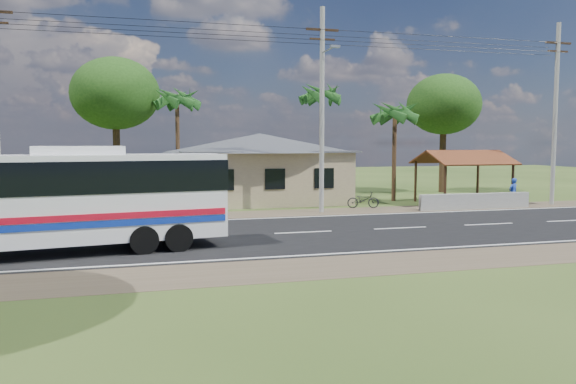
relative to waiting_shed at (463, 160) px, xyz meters
name	(u,v)px	position (x,y,z in m)	size (l,w,h in m)	color
ground	(303,233)	(-13.00, -8.50, -2.73)	(120.00, 120.00, 0.00)	#2D4317
road	(303,233)	(-13.00, -8.50, -2.72)	(120.00, 16.00, 0.03)	black
house	(260,161)	(-12.00, 4.50, -0.09)	(12.40, 10.00, 5.00)	tan
waiting_shed	(463,160)	(0.00, 0.00, 0.00)	(5.20, 4.48, 3.35)	#331F12
concrete_barrier	(475,201)	(-1.00, -2.90, -2.28)	(7.00, 0.30, 0.90)	#9E9E99
utility_poles	(316,106)	(-10.33, -2.01, 3.04)	(32.80, 2.22, 11.00)	#9E9E99
palm_near	(395,113)	(-3.50, 2.50, 2.98)	(2.80, 2.80, 6.70)	#47301E
palm_mid	(321,95)	(-7.00, 7.00, 4.43)	(2.80, 2.80, 8.20)	#47301E
palm_far	(177,100)	(-17.00, 7.50, 3.95)	(2.80, 2.80, 7.70)	#47301E
tree_behind_house	(115,94)	(-21.00, 9.50, 4.39)	(6.00, 6.00, 9.61)	#47301E
tree_behind_shed	(444,105)	(3.00, 7.50, 3.95)	(5.60, 5.60, 9.02)	#47301E
coach_bus	(48,193)	(-22.63, -10.77, -0.63)	(12.07, 4.11, 3.68)	white
motorcycle	(363,200)	(-7.04, -0.80, -2.25)	(0.64, 1.84, 0.96)	black
person	(513,192)	(1.81, -2.52, -1.87)	(0.63, 0.41, 1.71)	#1C399A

